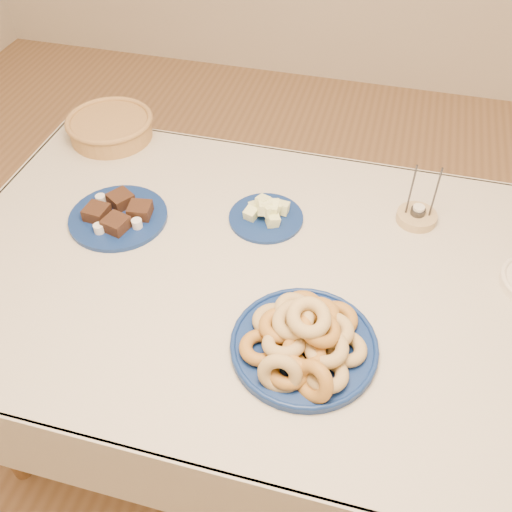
% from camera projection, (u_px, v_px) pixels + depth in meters
% --- Properties ---
extents(ground, '(5.00, 5.00, 0.00)m').
position_uv_depth(ground, '(260.00, 415.00, 2.03)').
color(ground, '#916844').
rests_on(ground, ground).
extents(dining_table, '(1.71, 1.11, 0.75)m').
position_uv_depth(dining_table, '(261.00, 296.00, 1.57)').
color(dining_table, brown).
rests_on(dining_table, ground).
extents(donut_platter, '(0.38, 0.38, 0.16)m').
position_uv_depth(donut_platter, '(304.00, 341.00, 1.29)').
color(donut_platter, navy).
rests_on(donut_platter, dining_table).
extents(melon_plate, '(0.23, 0.23, 0.07)m').
position_uv_depth(melon_plate, '(267.00, 214.00, 1.62)').
color(melon_plate, navy).
rests_on(melon_plate, dining_table).
extents(brownie_plate, '(0.34, 0.34, 0.05)m').
position_uv_depth(brownie_plate, '(118.00, 215.00, 1.63)').
color(brownie_plate, navy).
rests_on(brownie_plate, dining_table).
extents(wicker_basket, '(0.31, 0.31, 0.08)m').
position_uv_depth(wicker_basket, '(110.00, 127.00, 1.91)').
color(wicker_basket, olive).
rests_on(wicker_basket, dining_table).
extents(candle_holder, '(0.12, 0.12, 0.19)m').
position_uv_depth(candle_holder, '(417.00, 216.00, 1.62)').
color(candle_holder, tan).
rests_on(candle_holder, dining_table).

